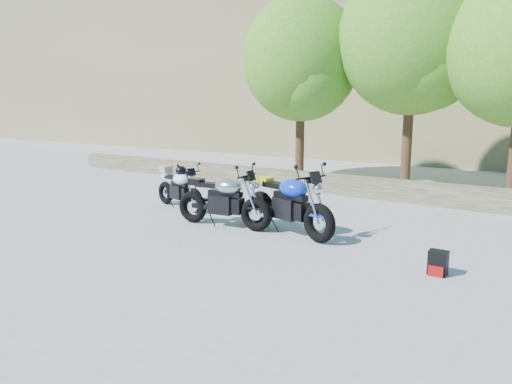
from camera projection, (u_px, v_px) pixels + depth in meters
ground at (212, 243)px, 7.65m from camera, size 90.00×90.00×0.00m
stone_wall at (349, 186)px, 12.01m from camera, size 22.00×0.55×0.50m
tree_decid_left at (303, 64)px, 14.10m from camera, size 3.67×3.67×5.62m
tree_decid_mid at (416, 42)px, 12.46m from camera, size 4.08×4.08×6.24m
silver_bike at (224, 201)px, 8.65m from camera, size 2.06×0.65×1.03m
white_bike at (179, 187)px, 10.34m from camera, size 1.75×0.65×0.98m
blue_bike at (289, 204)px, 8.16m from camera, size 2.16×0.86×1.10m
backpack at (438, 263)px, 6.15m from camera, size 0.25×0.22×0.34m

